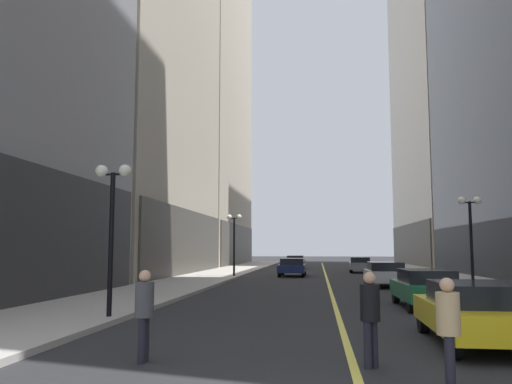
# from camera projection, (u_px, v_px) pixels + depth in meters

# --- Properties ---
(ground_plane) EXTENTS (200.00, 200.00, 0.00)m
(ground_plane) POSITION_uv_depth(u_px,v_px,m) (326.00, 276.00, 39.08)
(ground_plane) COLOR #262628
(sidewalk_left) EXTENTS (4.50, 78.00, 0.15)m
(sidewalk_left) POSITION_uv_depth(u_px,v_px,m) (218.00, 274.00, 40.05)
(sidewalk_left) COLOR #ADA8A0
(sidewalk_left) RESTS_ON ground
(sidewalk_right) EXTENTS (4.50, 78.00, 0.15)m
(sidewalk_right) POSITION_uv_depth(u_px,v_px,m) (439.00, 275.00, 38.13)
(sidewalk_right) COLOR #ADA8A0
(sidewalk_right) RESTS_ON ground
(lane_centre_stripe) EXTENTS (0.16, 70.00, 0.01)m
(lane_centre_stripe) POSITION_uv_depth(u_px,v_px,m) (326.00, 276.00, 39.08)
(lane_centre_stripe) COLOR #E5D64C
(lane_centre_stripe) RESTS_ON ground
(building_left_far) EXTENTS (11.74, 26.00, 48.67)m
(building_left_far) POSITION_uv_depth(u_px,v_px,m) (196.00, 79.00, 68.30)
(building_left_far) COLOR #B7AD99
(building_left_far) RESTS_ON ground
(building_right_far) EXTENTS (14.08, 26.00, 47.30)m
(building_right_far) POSITION_uv_depth(u_px,v_px,m) (462.00, 74.00, 64.29)
(building_right_far) COLOR #B7AD99
(building_right_far) RESTS_ON ground
(car_yellow) EXTENTS (1.93, 4.41, 1.32)m
(car_yellow) POSITION_uv_depth(u_px,v_px,m) (476.00, 311.00, 10.96)
(car_yellow) COLOR yellow
(car_yellow) RESTS_ON ground
(car_green) EXTENTS (1.82, 4.24, 1.32)m
(car_green) POSITION_uv_depth(u_px,v_px,m) (425.00, 287.00, 17.80)
(car_green) COLOR #196038
(car_green) RESTS_ON ground
(car_silver) EXTENTS (1.91, 4.53, 1.32)m
(car_silver) POSITION_uv_depth(u_px,v_px,m) (385.00, 273.00, 27.87)
(car_silver) COLOR #B7B7BC
(car_silver) RESTS_ON ground
(car_navy) EXTENTS (1.96, 4.48, 1.32)m
(car_navy) POSITION_uv_depth(u_px,v_px,m) (292.00, 266.00, 38.51)
(car_navy) COLOR #141E4C
(car_navy) RESTS_ON ground
(car_grey) EXTENTS (1.97, 4.38, 1.32)m
(car_grey) POSITION_uv_depth(u_px,v_px,m) (360.00, 264.00, 44.28)
(car_grey) COLOR slate
(car_grey) RESTS_ON ground
(car_red) EXTENTS (1.96, 4.55, 1.32)m
(car_red) POSITION_uv_depth(u_px,v_px,m) (296.00, 261.00, 53.89)
(car_red) COLOR #B21919
(car_red) RESTS_ON ground
(pedestrian_in_tan_trench) EXTENTS (0.40, 0.40, 1.60)m
(pedestrian_in_tan_trench) POSITION_uv_depth(u_px,v_px,m) (448.00, 324.00, 7.55)
(pedestrian_in_tan_trench) COLOR black
(pedestrian_in_tan_trench) RESTS_ON ground
(pedestrian_with_orange_bag) EXTENTS (0.36, 0.36, 1.64)m
(pedestrian_with_orange_bag) POSITION_uv_depth(u_px,v_px,m) (144.00, 308.00, 9.37)
(pedestrian_with_orange_bag) COLOR black
(pedestrian_with_orange_bag) RESTS_ON ground
(pedestrian_in_black_coat) EXTENTS (0.48, 0.48, 1.63)m
(pedestrian_in_black_coat) POSITION_uv_depth(u_px,v_px,m) (370.00, 312.00, 8.95)
(pedestrian_in_black_coat) COLOR black
(pedestrian_in_black_coat) RESTS_ON ground
(street_lamp_left_near) EXTENTS (1.06, 0.36, 4.43)m
(street_lamp_left_near) POSITION_uv_depth(u_px,v_px,m) (112.00, 205.00, 14.80)
(street_lamp_left_near) COLOR black
(street_lamp_left_near) RESTS_ON ground
(street_lamp_left_far) EXTENTS (1.06, 0.36, 4.43)m
(street_lamp_left_far) POSITION_uv_depth(u_px,v_px,m) (234.00, 231.00, 36.43)
(street_lamp_left_far) COLOR black
(street_lamp_left_far) RESTS_ON ground
(street_lamp_right_mid) EXTENTS (1.06, 0.36, 4.43)m
(street_lamp_right_mid) POSITION_uv_depth(u_px,v_px,m) (470.00, 222.00, 23.83)
(street_lamp_right_mid) COLOR black
(street_lamp_right_mid) RESTS_ON ground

